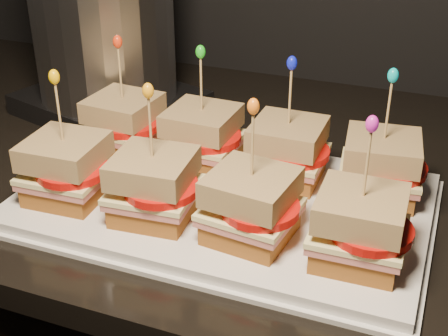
% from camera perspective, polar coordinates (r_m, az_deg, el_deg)
% --- Properties ---
extents(platter, '(0.47, 0.29, 0.02)m').
position_cam_1_polar(platter, '(0.74, 0.00, -3.11)').
color(platter, white).
rests_on(platter, granite_slab).
extents(platter_rim, '(0.48, 0.30, 0.01)m').
position_cam_1_polar(platter_rim, '(0.75, 0.00, -3.51)').
color(platter_rim, white).
rests_on(platter_rim, granite_slab).
extents(sandwich_0_bread_bot, '(0.09, 0.09, 0.02)m').
position_cam_1_polar(sandwich_0_bread_bot, '(0.85, -8.97, 2.46)').
color(sandwich_0_bread_bot, brown).
rests_on(sandwich_0_bread_bot, platter).
extents(sandwich_0_ham, '(0.10, 0.09, 0.01)m').
position_cam_1_polar(sandwich_0_ham, '(0.85, -9.04, 3.39)').
color(sandwich_0_ham, '#C7645D').
rests_on(sandwich_0_ham, sandwich_0_bread_bot).
extents(sandwich_0_cheese, '(0.10, 0.10, 0.01)m').
position_cam_1_polar(sandwich_0_cheese, '(0.84, -9.08, 3.82)').
color(sandwich_0_cheese, '#FFF3A1').
rests_on(sandwich_0_cheese, sandwich_0_ham).
extents(sandwich_0_tomato, '(0.08, 0.08, 0.01)m').
position_cam_1_polar(sandwich_0_tomato, '(0.83, -8.60, 4.01)').
color(sandwich_0_tomato, red).
rests_on(sandwich_0_tomato, sandwich_0_cheese).
extents(sandwich_0_bread_top, '(0.09, 0.09, 0.03)m').
position_cam_1_polar(sandwich_0_bread_top, '(0.83, -9.21, 5.46)').
color(sandwich_0_bread_top, '#552B0F').
rests_on(sandwich_0_bread_top, sandwich_0_tomato).
extents(sandwich_0_pick, '(0.00, 0.00, 0.09)m').
position_cam_1_polar(sandwich_0_pick, '(0.82, -9.45, 8.31)').
color(sandwich_0_pick, tan).
rests_on(sandwich_0_pick, sandwich_0_bread_top).
extents(sandwich_0_frill, '(0.01, 0.01, 0.02)m').
position_cam_1_polar(sandwich_0_frill, '(0.80, -9.71, 11.32)').
color(sandwich_0_frill, red).
rests_on(sandwich_0_frill, sandwich_0_pick).
extents(sandwich_1_bread_bot, '(0.08, 0.08, 0.02)m').
position_cam_1_polar(sandwich_1_bread_bot, '(0.81, -1.99, 1.22)').
color(sandwich_1_bread_bot, brown).
rests_on(sandwich_1_bread_bot, platter).
extents(sandwich_1_ham, '(0.09, 0.09, 0.01)m').
position_cam_1_polar(sandwich_1_ham, '(0.80, -2.01, 2.20)').
color(sandwich_1_ham, '#C7645D').
rests_on(sandwich_1_ham, sandwich_1_bread_bot).
extents(sandwich_1_cheese, '(0.09, 0.09, 0.01)m').
position_cam_1_polar(sandwich_1_cheese, '(0.80, -2.01, 2.65)').
color(sandwich_1_cheese, '#FFF3A1').
rests_on(sandwich_1_cheese, sandwich_1_ham).
extents(sandwich_1_tomato, '(0.08, 0.08, 0.01)m').
position_cam_1_polar(sandwich_1_tomato, '(0.79, -1.39, 2.83)').
color(sandwich_1_tomato, red).
rests_on(sandwich_1_tomato, sandwich_1_cheese).
extents(sandwich_1_bread_top, '(0.09, 0.09, 0.03)m').
position_cam_1_polar(sandwich_1_bread_top, '(0.79, -2.05, 4.37)').
color(sandwich_1_bread_top, '#552B0F').
rests_on(sandwich_1_bread_top, sandwich_1_tomato).
extents(sandwich_1_pick, '(0.00, 0.00, 0.09)m').
position_cam_1_polar(sandwich_1_pick, '(0.77, -2.10, 7.38)').
color(sandwich_1_pick, tan).
rests_on(sandwich_1_pick, sandwich_1_bread_top).
extents(sandwich_1_frill, '(0.01, 0.01, 0.02)m').
position_cam_1_polar(sandwich_1_frill, '(0.75, -2.16, 10.57)').
color(sandwich_1_frill, green).
rests_on(sandwich_1_frill, sandwich_1_pick).
extents(sandwich_2_bread_bot, '(0.08, 0.08, 0.02)m').
position_cam_1_polar(sandwich_2_bread_bot, '(0.78, 5.70, -0.16)').
color(sandwich_2_bread_bot, brown).
rests_on(sandwich_2_bread_bot, platter).
extents(sandwich_2_ham, '(0.09, 0.09, 0.01)m').
position_cam_1_polar(sandwich_2_ham, '(0.77, 5.75, 0.85)').
color(sandwich_2_ham, '#C7645D').
rests_on(sandwich_2_ham, sandwich_2_bread_bot).
extents(sandwich_2_cheese, '(0.09, 0.09, 0.01)m').
position_cam_1_polar(sandwich_2_cheese, '(0.76, 5.78, 1.32)').
color(sandwich_2_cheese, '#FFF3A1').
rests_on(sandwich_2_cheese, sandwich_2_ham).
extents(sandwich_2_tomato, '(0.08, 0.08, 0.01)m').
position_cam_1_polar(sandwich_2_tomato, '(0.75, 6.55, 1.48)').
color(sandwich_2_tomato, red).
rests_on(sandwich_2_tomato, sandwich_2_cheese).
extents(sandwich_2_bread_top, '(0.08, 0.08, 0.03)m').
position_cam_1_polar(sandwich_2_bread_top, '(0.75, 5.87, 3.09)').
color(sandwich_2_bread_top, '#552B0F').
rests_on(sandwich_2_bread_top, sandwich_2_tomato).
extents(sandwich_2_pick, '(0.00, 0.00, 0.09)m').
position_cam_1_polar(sandwich_2_pick, '(0.74, 6.04, 6.21)').
color(sandwich_2_pick, tan).
rests_on(sandwich_2_pick, sandwich_2_bread_top).
extents(sandwich_2_frill, '(0.01, 0.01, 0.02)m').
position_cam_1_polar(sandwich_2_frill, '(0.72, 6.22, 9.52)').
color(sandwich_2_frill, '#101AD4').
rests_on(sandwich_2_frill, sandwich_2_pick).
extents(sandwich_3_bread_bot, '(0.09, 0.09, 0.02)m').
position_cam_1_polar(sandwich_3_bread_bot, '(0.76, 13.89, -1.62)').
color(sandwich_3_bread_bot, brown).
rests_on(sandwich_3_bread_bot, platter).
extents(sandwich_3_ham, '(0.10, 0.10, 0.01)m').
position_cam_1_polar(sandwich_3_ham, '(0.75, 14.03, -0.61)').
color(sandwich_3_ham, '#C7645D').
rests_on(sandwich_3_ham, sandwich_3_bread_bot).
extents(sandwich_3_cheese, '(0.10, 0.10, 0.01)m').
position_cam_1_polar(sandwich_3_cheese, '(0.75, 14.09, -0.14)').
color(sandwich_3_cheese, '#FFF3A1').
rests_on(sandwich_3_cheese, sandwich_3_ham).
extents(sandwich_3_tomato, '(0.08, 0.08, 0.01)m').
position_cam_1_polar(sandwich_3_tomato, '(0.74, 15.00, 0.01)').
color(sandwich_3_tomato, red).
rests_on(sandwich_3_tomato, sandwich_3_cheese).
extents(sandwich_3_bread_top, '(0.09, 0.09, 0.03)m').
position_cam_1_polar(sandwich_3_bread_top, '(0.74, 14.33, 1.66)').
color(sandwich_3_bread_top, '#552B0F').
rests_on(sandwich_3_bread_top, sandwich_3_tomato).
extents(sandwich_3_pick, '(0.00, 0.00, 0.09)m').
position_cam_1_polar(sandwich_3_pick, '(0.72, 14.74, 4.81)').
color(sandwich_3_pick, tan).
rests_on(sandwich_3_pick, sandwich_3_bread_top).
extents(sandwich_3_frill, '(0.01, 0.01, 0.02)m').
position_cam_1_polar(sandwich_3_frill, '(0.70, 15.19, 8.18)').
color(sandwich_3_frill, '#08B6BE').
rests_on(sandwich_3_frill, sandwich_3_pick).
extents(sandwich_4_bread_bot, '(0.09, 0.09, 0.02)m').
position_cam_1_polar(sandwich_4_bread_bot, '(0.75, -13.96, -1.79)').
color(sandwich_4_bread_bot, brown).
rests_on(sandwich_4_bread_bot, platter).
extents(sandwich_4_ham, '(0.09, 0.09, 0.01)m').
position_cam_1_polar(sandwich_4_ham, '(0.75, -14.10, -0.77)').
color(sandwich_4_ham, '#C7645D').
rests_on(sandwich_4_ham, sandwich_4_bread_bot).
extents(sandwich_4_cheese, '(0.10, 0.09, 0.01)m').
position_cam_1_polar(sandwich_4_cheese, '(0.74, -14.16, -0.30)').
color(sandwich_4_cheese, '#FFF3A1').
rests_on(sandwich_4_cheese, sandwich_4_ham).
extents(sandwich_4_tomato, '(0.08, 0.08, 0.01)m').
position_cam_1_polar(sandwich_4_tomato, '(0.73, -13.71, -0.16)').
color(sandwich_4_tomato, red).
rests_on(sandwich_4_tomato, sandwich_4_cheese).
extents(sandwich_4_bread_top, '(0.09, 0.09, 0.03)m').
position_cam_1_polar(sandwich_4_bread_top, '(0.73, -14.40, 1.50)').
color(sandwich_4_bread_top, '#552B0F').
rests_on(sandwich_4_bread_top, sandwich_4_tomato).
extents(sandwich_4_pick, '(0.00, 0.00, 0.09)m').
position_cam_1_polar(sandwich_4_pick, '(0.71, -14.82, 4.67)').
color(sandwich_4_pick, tan).
rests_on(sandwich_4_pick, sandwich_4_bread_top).
extents(sandwich_4_frill, '(0.01, 0.01, 0.02)m').
position_cam_1_polar(sandwich_4_frill, '(0.70, -15.28, 8.05)').
color(sandwich_4_frill, '#F3B402').
rests_on(sandwich_4_frill, sandwich_4_pick).
extents(sandwich_5_bread_bot, '(0.09, 0.09, 0.02)m').
position_cam_1_polar(sandwich_5_bread_bot, '(0.70, -6.31, -3.51)').
color(sandwich_5_bread_bot, brown).
rests_on(sandwich_5_bread_bot, platter).
extents(sandwich_5_ham, '(0.10, 0.09, 0.01)m').
position_cam_1_polar(sandwich_5_ham, '(0.69, -6.38, -2.43)').
color(sandwich_5_ham, '#C7645D').
rests_on(sandwich_5_ham, sandwich_5_bread_bot).
extents(sandwich_5_cheese, '(0.10, 0.10, 0.01)m').
position_cam_1_polar(sandwich_5_cheese, '(0.69, -6.41, -1.93)').
color(sandwich_5_cheese, '#FFF3A1').
rests_on(sandwich_5_cheese, sandwich_5_ham).
extents(sandwich_5_tomato, '(0.08, 0.08, 0.01)m').
position_cam_1_polar(sandwich_5_tomato, '(0.68, -5.76, -1.81)').
color(sandwich_5_tomato, red).
rests_on(sandwich_5_tomato, sandwich_5_cheese).
extents(sandwich_5_bread_top, '(0.09, 0.09, 0.03)m').
position_cam_1_polar(sandwich_5_bread_top, '(0.68, -6.53, -0.02)').
color(sandwich_5_bread_top, '#552B0F').
rests_on(sandwich_5_bread_top, sandwich_5_tomato).
extents(sandwich_5_pick, '(0.00, 0.00, 0.09)m').
position_cam_1_polar(sandwich_5_pick, '(0.66, -6.74, 3.38)').
color(sandwich_5_pick, tan).
rests_on(sandwich_5_pick, sandwich_5_bread_top).
extents(sandwich_5_frill, '(0.01, 0.01, 0.02)m').
position_cam_1_polar(sandwich_5_frill, '(0.64, -6.96, 7.03)').
color(sandwich_5_frill, orange).
rests_on(sandwich_5_frill, sandwich_5_pick).
extents(sandwich_6_bread_bot, '(0.09, 0.09, 0.02)m').
position_cam_1_polar(sandwich_6_bread_bot, '(0.66, 2.43, -5.39)').
color(sandwich_6_bread_bot, brown).
rests_on(sandwich_6_bread_bot, platter).
extents(sandwich_6_ham, '(0.10, 0.10, 0.01)m').
position_cam_1_polar(sandwich_6_ham, '(0.66, 2.46, -4.27)').
color(sandwich_6_ham, '#C7645D').
rests_on(sandwich_6_ham, sandwich_6_bread_bot).
extents(sandwich_6_cheese, '(0.10, 0.10, 0.01)m').
position_cam_1_polar(sandwich_6_cheese, '(0.65, 2.47, -3.75)').
color(sandwich_6_cheese, '#FFF3A1').
rests_on(sandwich_6_cheese, sandwich_6_ham).
extents(sandwich_6_tomato, '(0.08, 0.08, 0.01)m').
position_cam_1_polar(sandwich_6_tomato, '(0.64, 3.33, -3.65)').
color(sandwich_6_tomato, red).
rests_on(sandwich_6_tomato, sandwich_6_cheese).
extents(sandwich_6_bread_top, '(0.09, 0.09, 0.03)m').
position_cam_1_polar(sandwich_6_bread_top, '(0.64, 2.52, -1.76)').
color(sandwich_6_bread_top, '#552B0F').
rests_on(sandwich_6_bread_top, sandwich_6_tomato).
extents(sandwich_6_pick, '(0.00, 0.00, 0.09)m').
position_cam_1_polar(sandwich_6_pick, '(0.62, 2.60, 1.80)').
color(sandwich_6_pick, tan).
rests_on(sandwich_6_pick, sandwich_6_bread_top).
extents(sandwich_6_frill, '(0.01, 0.01, 0.02)m').
position_cam_1_polar(sandwich_6_frill, '(0.60, 2.70, 5.65)').
color(sandwich_6_frill, orange).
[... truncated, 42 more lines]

